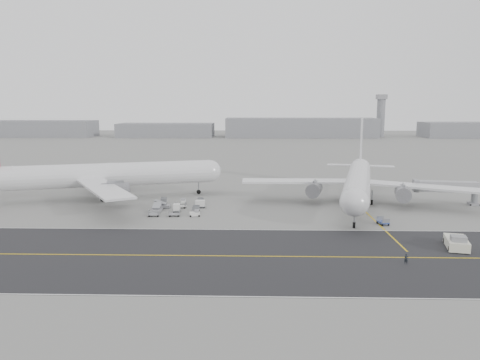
{
  "coord_description": "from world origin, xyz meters",
  "views": [
    {
      "loc": [
        4.79,
        -88.82,
        23.57
      ],
      "look_at": [
        2.01,
        12.0,
        7.35
      ],
      "focal_mm": 35.0,
      "sensor_mm": 36.0,
      "label": 1
    }
  ],
  "objects_px": {
    "control_tower": "(381,115)",
    "ground_crew_a": "(406,259)",
    "airliner_b": "(358,181)",
    "airliner_a": "(103,175)",
    "jet_bridge": "(446,188)",
    "pushback_tug": "(457,242)"
  },
  "relations": [
    {
      "from": "jet_bridge",
      "to": "ground_crew_a",
      "type": "xyz_separation_m",
      "value": [
        -23.21,
        -43.39,
        -3.23
      ]
    },
    {
      "from": "airliner_b",
      "to": "control_tower",
      "type": "bearing_deg",
      "value": 87.8
    },
    {
      "from": "airliner_a",
      "to": "jet_bridge",
      "type": "distance_m",
      "value": 84.1
    },
    {
      "from": "jet_bridge",
      "to": "control_tower",
      "type": "bearing_deg",
      "value": 86.41
    },
    {
      "from": "control_tower",
      "to": "airliner_a",
      "type": "xyz_separation_m",
      "value": [
        -132.94,
        -238.2,
        -10.18
      ]
    },
    {
      "from": "airliner_a",
      "to": "control_tower",
      "type": "bearing_deg",
      "value": -46.2
    },
    {
      "from": "airliner_b",
      "to": "jet_bridge",
      "type": "distance_m",
      "value": 21.16
    },
    {
      "from": "airliner_b",
      "to": "pushback_tug",
      "type": "bearing_deg",
      "value": -62.02
    },
    {
      "from": "control_tower",
      "to": "airliner_a",
      "type": "bearing_deg",
      "value": -119.17
    },
    {
      "from": "control_tower",
      "to": "airliner_b",
      "type": "distance_m",
      "value": 253.28
    },
    {
      "from": "control_tower",
      "to": "ground_crew_a",
      "type": "bearing_deg",
      "value": -104.16
    },
    {
      "from": "ground_crew_a",
      "to": "airliner_b",
      "type": "bearing_deg",
      "value": 96.48
    },
    {
      "from": "ground_crew_a",
      "to": "jet_bridge",
      "type": "bearing_deg",
      "value": 71.17
    },
    {
      "from": "airliner_a",
      "to": "ground_crew_a",
      "type": "bearing_deg",
      "value": -145.26
    },
    {
      "from": "control_tower",
      "to": "ground_crew_a",
      "type": "height_order",
      "value": "control_tower"
    },
    {
      "from": "control_tower",
      "to": "jet_bridge",
      "type": "bearing_deg",
      "value": -101.41
    },
    {
      "from": "pushback_tug",
      "to": "ground_crew_a",
      "type": "bearing_deg",
      "value": -129.79
    },
    {
      "from": "jet_bridge",
      "to": "ground_crew_a",
      "type": "bearing_deg",
      "value": -110.32
    },
    {
      "from": "pushback_tug",
      "to": "jet_bridge",
      "type": "bearing_deg",
      "value": 84.49
    },
    {
      "from": "jet_bridge",
      "to": "ground_crew_a",
      "type": "relative_size",
      "value": 9.69
    },
    {
      "from": "airliner_b",
      "to": "ground_crew_a",
      "type": "bearing_deg",
      "value": -78.96
    },
    {
      "from": "control_tower",
      "to": "airliner_a",
      "type": "relative_size",
      "value": 0.53
    }
  ]
}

